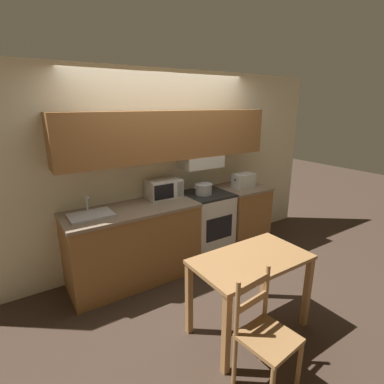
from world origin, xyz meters
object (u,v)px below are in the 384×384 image
Objects in this scene: toaster at (243,180)px; sink_basin at (91,215)px; microwave at (164,188)px; dining_table at (251,270)px; chair_left_of_table at (265,335)px; stove_range at (206,224)px; cooking_pot at (204,189)px.

sink_basin reaches higher than toaster.
dining_table is (0.05, -1.59, -0.41)m from microwave.
microwave is 0.48× the size of chair_left_of_table.
stove_range is 2.96× the size of cooking_pot.
stove_range is at bearing -14.10° from microwave.
microwave reaches higher than sink_basin.
chair_left_of_table is at bearing -112.48° from cooking_pot.
cooking_pot reaches higher than dining_table.
cooking_pot is 0.34× the size of chair_left_of_table.
cooking_pot is 0.29× the size of dining_table.
toaster is (1.23, -0.18, -0.02)m from microwave.
dining_table is at bearing -130.00° from toaster.
toaster is (0.71, -0.01, 0.02)m from cooking_pot.
toaster is at bearing -8.25° from microwave.
sink_basin is (-1.58, -0.02, 0.49)m from stove_range.
microwave is (-0.58, 0.15, 0.59)m from stove_range.
sink_basin reaches higher than chair_left_of_table.
sink_basin is at bearing 179.82° from cooking_pot.
stove_range is 0.86m from toaster.
chair_left_of_table is at bearing -128.27° from toaster.
cooking_pot is 0.55m from microwave.
microwave is at bearing 165.90° from stove_range.
toaster is at bearing 45.46° from chair_left_of_table.
sink_basin is 1.79m from dining_table.
chair_left_of_table is at bearing -69.56° from sink_basin.
microwave is at bearing 91.74° from dining_table.
stove_range is 1.02× the size of chair_left_of_table.
cooking_pot is at bearing 61.25° from chair_left_of_table.
stove_range is 2.01× the size of sink_basin.
toaster is 2.23m from sink_basin.
chair_left_of_table is at bearing -113.84° from stove_range.
sink_basin is at bearing 179.64° from toaster.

